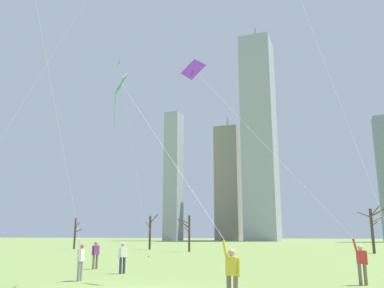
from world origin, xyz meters
TOP-DOWN VIEW (x-y plane):
  - kite_flyer_foreground_right_orange at (7.93, 1.25)m, footprint 4.74×5.16m
  - kite_flyer_midfield_right_yellow at (-4.05, 0.90)m, footprint 1.19×8.00m
  - kite_flyer_midfield_left_purple at (5.82, 5.20)m, footprint 8.08×1.64m
  - kite_flyer_midfield_center_green at (2.62, -0.36)m, footprint 6.66×4.00m
  - bystander_far_off_by_trees at (-4.15, 6.49)m, footprint 0.34×0.46m
  - bystander_strolling_midfield at (-7.13, 8.44)m, footprint 0.33×0.47m
  - distant_kite_drifting_right_blue at (-15.18, 24.23)m, footprint 6.03×3.02m
  - bare_tree_left_of_center at (-18.17, 38.69)m, footprint 2.49×2.03m
  - bare_tree_leftmost at (-10.43, 33.35)m, footprint 2.18×2.66m
  - bare_tree_far_right_edge at (-29.01, 36.48)m, footprint 2.05×2.38m
  - bare_tree_rightmost at (10.31, 35.92)m, footprint 2.95×2.43m
  - skyline_short_annex at (-29.30, 124.93)m, footprint 8.35×9.66m
  - skyline_mid_tower_left at (-16.06, 115.51)m, footprint 10.22×11.90m
  - skyline_slender_spire at (-45.73, 112.94)m, footprint 5.05×6.19m

SIDE VIEW (x-z plane):
  - bystander_far_off_by_trees at x=-4.15m, z-range 0.09..1.71m
  - bystander_strolling_midfield at x=-7.13m, z-range 0.09..1.71m
  - bare_tree_far_right_edge at x=-29.01m, z-range 0.14..4.55m
  - bare_tree_leftmost at x=-10.43m, z-range 0.26..4.57m
  - bare_tree_left_of_center at x=-18.17m, z-range 0.02..4.87m
  - kite_flyer_midfield_center_green at x=2.62m, z-range -2.24..7.35m
  - bare_tree_rightmost at x=10.31m, z-range 0.16..5.32m
  - kite_flyer_midfield_left_purple at x=5.82m, z-range -2.04..8.80m
  - kite_flyer_foreground_right_orange at x=7.93m, z-range -6.62..14.03m
  - kite_flyer_midfield_right_yellow at x=-4.05m, z-range -3.27..13.31m
  - distant_kite_drifting_right_blue at x=-15.18m, z-range 8.34..30.37m
  - skyline_short_annex at x=-29.30m, z-range -2.02..42.04m
  - skyline_slender_spire at x=-45.73m, z-range 0.00..43.89m
  - skyline_mid_tower_left at x=-16.06m, z-range -2.60..70.57m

